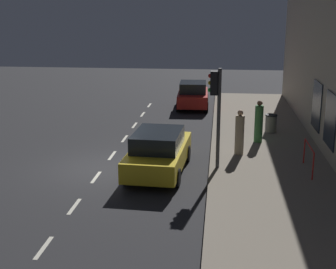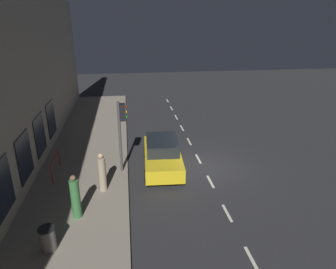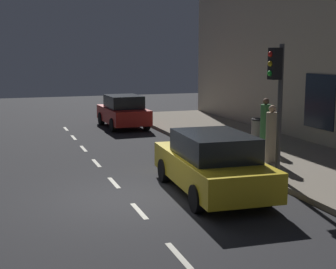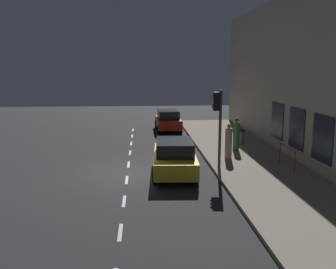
{
  "view_description": "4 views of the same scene",
  "coord_description": "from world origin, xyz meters",
  "px_view_note": "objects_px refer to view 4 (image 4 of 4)",
  "views": [
    {
      "loc": [
        4.32,
        -16.71,
        5.88
      ],
      "look_at": [
        2.46,
        0.12,
        1.36
      ],
      "focal_mm": 51.18,
      "sensor_mm": 36.0,
      "label": 1
    },
    {
      "loc": [
        3.86,
        14.35,
        7.56
      ],
      "look_at": [
        1.67,
        -1.53,
        1.37
      ],
      "focal_mm": 32.71,
      "sensor_mm": 36.0,
      "label": 2
    },
    {
      "loc": [
        -2.82,
        -11.21,
        3.53
      ],
      "look_at": [
        1.22,
        0.51,
        1.47
      ],
      "focal_mm": 51.69,
      "sensor_mm": 36.0,
      "label": 3
    },
    {
      "loc": [
        0.67,
        -16.6,
        4.83
      ],
      "look_at": [
        1.91,
        0.52,
        1.71
      ],
      "focal_mm": 39.76,
      "sensor_mm": 36.0,
      "label": 4
    }
  ],
  "objects_px": {
    "pedestrian_1": "(229,142)",
    "parked_car_0": "(168,121)",
    "parked_car_1": "(175,157)",
    "traffic_light": "(218,114)",
    "pedestrian_0": "(236,135)",
    "trash_bin": "(240,137)"
  },
  "relations": [
    {
      "from": "trash_bin",
      "to": "pedestrian_0",
      "type": "bearing_deg",
      "value": -112.23
    },
    {
      "from": "pedestrian_0",
      "to": "parked_car_1",
      "type": "bearing_deg",
      "value": -62.46
    },
    {
      "from": "parked_car_1",
      "to": "traffic_light",
      "type": "bearing_deg",
      "value": 12.61
    },
    {
      "from": "parked_car_0",
      "to": "pedestrian_1",
      "type": "xyz_separation_m",
      "value": [
        2.42,
        -9.62,
        0.21
      ]
    },
    {
      "from": "parked_car_1",
      "to": "trash_bin",
      "type": "bearing_deg",
      "value": 54.53
    },
    {
      "from": "parked_car_0",
      "to": "pedestrian_0",
      "type": "height_order",
      "value": "pedestrian_0"
    },
    {
      "from": "parked_car_1",
      "to": "pedestrian_1",
      "type": "height_order",
      "value": "pedestrian_1"
    },
    {
      "from": "parked_car_0",
      "to": "parked_car_1",
      "type": "relative_size",
      "value": 0.84
    },
    {
      "from": "parked_car_0",
      "to": "pedestrian_1",
      "type": "height_order",
      "value": "pedestrian_1"
    },
    {
      "from": "parked_car_1",
      "to": "pedestrian_0",
      "type": "bearing_deg",
      "value": 49.08
    },
    {
      "from": "pedestrian_1",
      "to": "parked_car_0",
      "type": "bearing_deg",
      "value": 147.98
    },
    {
      "from": "trash_bin",
      "to": "parked_car_1",
      "type": "bearing_deg",
      "value": -128.59
    },
    {
      "from": "traffic_light",
      "to": "trash_bin",
      "type": "xyz_separation_m",
      "value": [
        2.56,
        5.41,
        -2.12
      ]
    },
    {
      "from": "traffic_light",
      "to": "parked_car_1",
      "type": "height_order",
      "value": "traffic_light"
    },
    {
      "from": "parked_car_0",
      "to": "pedestrian_0",
      "type": "distance_m",
      "value": 8.39
    },
    {
      "from": "traffic_light",
      "to": "parked_car_1",
      "type": "distance_m",
      "value": 2.8
    },
    {
      "from": "traffic_light",
      "to": "parked_car_1",
      "type": "xyz_separation_m",
      "value": [
        -2.02,
        -0.34,
        -1.91
      ]
    },
    {
      "from": "pedestrian_0",
      "to": "trash_bin",
      "type": "xyz_separation_m",
      "value": [
        0.71,
        1.74,
        -0.42
      ]
    },
    {
      "from": "parked_car_1",
      "to": "pedestrian_0",
      "type": "relative_size",
      "value": 2.49
    },
    {
      "from": "pedestrian_0",
      "to": "pedestrian_1",
      "type": "relative_size",
      "value": 1.01
    },
    {
      "from": "traffic_light",
      "to": "trash_bin",
      "type": "distance_m",
      "value": 6.35
    },
    {
      "from": "traffic_light",
      "to": "pedestrian_0",
      "type": "relative_size",
      "value": 1.98
    }
  ]
}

